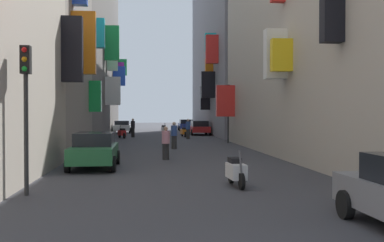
# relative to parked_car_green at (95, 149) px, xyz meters

# --- Properties ---
(ground_plane) EXTENTS (140.00, 140.00, 0.00)m
(ground_plane) POSITION_rel_parked_car_green_xyz_m (3.45, 14.66, -0.75)
(ground_plane) COLOR #38383D
(building_left_mid_b) EXTENTS (7.35, 22.77, 17.50)m
(building_left_mid_b) POSITION_rel_parked_car_green_xyz_m (-4.54, 24.65, 8.00)
(building_left_mid_b) COLOR slate
(building_left_mid_b) RESTS_ON ground
(building_left_mid_c) EXTENTS (7.14, 8.63, 20.68)m
(building_left_mid_c) POSITION_rel_parked_car_green_xyz_m (-4.55, 40.35, 9.59)
(building_left_mid_c) COLOR slate
(building_left_mid_c) RESTS_ON ground
(building_right_mid_b) EXTENTS (7.33, 25.00, 14.81)m
(building_right_mid_b) POSITION_rel_parked_car_green_xyz_m (11.44, 4.73, 6.65)
(building_right_mid_b) COLOR #B2A899
(building_right_mid_b) RESTS_ON ground
(building_right_far) EXTENTS (7.27, 26.05, 20.78)m
(building_right_far) POSITION_rel_parked_car_green_xyz_m (11.44, 31.62, 9.63)
(building_right_far) COLOR gray
(building_right_far) RESTS_ON ground
(parked_car_green) EXTENTS (1.86, 4.03, 1.42)m
(parked_car_green) POSITION_rel_parked_car_green_xyz_m (0.00, 0.00, 0.00)
(parked_car_green) COLOR #236638
(parked_car_green) RESTS_ON ground
(parked_car_white) EXTENTS (1.90, 3.96, 1.33)m
(parked_car_white) POSITION_rel_parked_car_green_xyz_m (-0.48, 32.46, -0.03)
(parked_car_white) COLOR white
(parked_car_white) RESTS_ON ground
(parked_car_blue) EXTENTS (1.85, 3.95, 1.37)m
(parked_car_blue) POSITION_rel_parked_car_green_xyz_m (7.01, 38.50, -0.02)
(parked_car_blue) COLOR navy
(parked_car_blue) RESTS_ON ground
(parked_car_red) EXTENTS (1.93, 4.36, 1.40)m
(parked_car_red) POSITION_rel_parked_car_green_xyz_m (7.38, 27.41, -0.01)
(parked_car_red) COLOR #B21E1E
(parked_car_red) RESTS_ON ground
(scooter_silver) EXTENTS (0.61, 1.88, 1.13)m
(scooter_silver) POSITION_rel_parked_car_green_xyz_m (4.03, 31.42, -0.28)
(scooter_silver) COLOR #ADADB2
(scooter_silver) RESTS_ON ground
(scooter_white) EXTENTS (0.49, 1.77, 1.13)m
(scooter_white) POSITION_rel_parked_car_green_xyz_m (4.74, -5.16, -0.28)
(scooter_white) COLOR silver
(scooter_white) RESTS_ON ground
(scooter_orange) EXTENTS (0.58, 1.78, 1.13)m
(scooter_orange) POSITION_rel_parked_car_green_xyz_m (5.53, 23.84, -0.28)
(scooter_orange) COLOR orange
(scooter_orange) RESTS_ON ground
(scooter_red) EXTENTS (0.78, 1.74, 1.13)m
(scooter_red) POSITION_rel_parked_car_green_xyz_m (0.01, 22.06, -0.28)
(scooter_red) COLOR red
(scooter_red) RESTS_ON ground
(pedestrian_crossing) EXTENTS (0.53, 0.53, 1.56)m
(pedestrian_crossing) POSITION_rel_parked_car_green_xyz_m (2.98, 3.07, 0.03)
(pedestrian_crossing) COLOR #282828
(pedestrian_crossing) RESTS_ON ground
(pedestrian_near_left) EXTENTS (0.47, 0.47, 1.65)m
(pedestrian_near_left) POSITION_rel_parked_car_green_xyz_m (3.77, 9.55, 0.07)
(pedestrian_near_left) COLOR #2D2D2D
(pedestrian_near_left) RESTS_ON ground
(pedestrian_near_right) EXTENTS (0.40, 0.40, 1.69)m
(pedestrian_near_right) POSITION_rel_parked_car_green_xyz_m (0.91, 23.48, 0.10)
(pedestrian_near_right) COLOR black
(pedestrian_near_right) RESTS_ON ground
(pedestrian_mid_street) EXTENTS (0.49, 0.49, 1.69)m
(pedestrian_mid_street) POSITION_rel_parked_car_green_xyz_m (5.61, 20.29, 0.09)
(pedestrian_mid_street) COLOR #2C2C2C
(pedestrian_mid_street) RESTS_ON ground
(traffic_light_near_corner) EXTENTS (0.26, 0.34, 4.00)m
(traffic_light_near_corner) POSITION_rel_parked_car_green_xyz_m (-1.15, -6.13, 2.00)
(traffic_light_near_corner) COLOR #2D2D2D
(traffic_light_near_corner) RESTS_ON ground
(traffic_light_far_corner) EXTENTS (0.26, 0.34, 4.23)m
(traffic_light_far_corner) POSITION_rel_parked_car_green_xyz_m (8.01, 14.55, 2.14)
(traffic_light_far_corner) COLOR #2D2D2D
(traffic_light_far_corner) RESTS_ON ground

